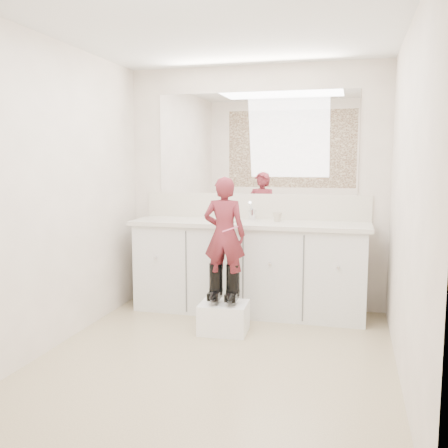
# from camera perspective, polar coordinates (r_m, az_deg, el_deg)

# --- Properties ---
(floor) EXTENTS (3.00, 3.00, 0.00)m
(floor) POSITION_cam_1_polar(r_m,az_deg,el_deg) (3.86, -0.98, -15.15)
(floor) COLOR #8E755C
(floor) RESTS_ON ground
(ceiling) EXTENTS (3.00, 3.00, 0.00)m
(ceiling) POSITION_cam_1_polar(r_m,az_deg,el_deg) (3.68, -1.06, 21.88)
(ceiling) COLOR white
(ceiling) RESTS_ON wall_back
(wall_back) EXTENTS (2.60, 0.00, 2.60)m
(wall_back) POSITION_cam_1_polar(r_m,az_deg,el_deg) (5.03, 3.57, 4.17)
(wall_back) COLOR beige
(wall_back) RESTS_ON floor
(wall_front) EXTENTS (2.60, 0.00, 2.60)m
(wall_front) POSITION_cam_1_polar(r_m,az_deg,el_deg) (2.17, -11.65, -0.01)
(wall_front) COLOR beige
(wall_front) RESTS_ON floor
(wall_left) EXTENTS (0.00, 3.00, 3.00)m
(wall_left) POSITION_cam_1_polar(r_m,az_deg,el_deg) (4.12, -18.76, 3.11)
(wall_left) COLOR beige
(wall_left) RESTS_ON floor
(wall_right) EXTENTS (0.00, 3.00, 3.00)m
(wall_right) POSITION_cam_1_polar(r_m,az_deg,el_deg) (3.46, 20.21, 2.34)
(wall_right) COLOR beige
(wall_right) RESTS_ON floor
(vanity_cabinet) EXTENTS (2.20, 0.55, 0.85)m
(vanity_cabinet) POSITION_cam_1_polar(r_m,az_deg,el_deg) (4.87, 2.88, -5.15)
(vanity_cabinet) COLOR silver
(vanity_cabinet) RESTS_ON floor
(countertop) EXTENTS (2.28, 0.58, 0.04)m
(countertop) POSITION_cam_1_polar(r_m,az_deg,el_deg) (4.78, 2.87, 0.03)
(countertop) COLOR beige
(countertop) RESTS_ON vanity_cabinet
(backsplash) EXTENTS (2.28, 0.03, 0.25)m
(backsplash) POSITION_cam_1_polar(r_m,az_deg,el_deg) (5.03, 3.52, 2.05)
(backsplash) COLOR beige
(backsplash) RESTS_ON countertop
(mirror) EXTENTS (2.00, 0.02, 1.00)m
(mirror) POSITION_cam_1_polar(r_m,az_deg,el_deg) (5.02, 3.58, 9.18)
(mirror) COLOR white
(mirror) RESTS_ON wall_back
(dot_panel) EXTENTS (2.00, 0.01, 1.20)m
(dot_panel) POSITION_cam_1_polar(r_m,az_deg,el_deg) (2.17, -11.85, 11.87)
(dot_panel) COLOR #472819
(dot_panel) RESTS_ON wall_front
(faucet) EXTENTS (0.08, 0.08, 0.10)m
(faucet) POSITION_cam_1_polar(r_m,az_deg,el_deg) (4.93, 3.27, 1.07)
(faucet) COLOR silver
(faucet) RESTS_ON countertop
(cup) EXTENTS (0.12, 0.12, 0.09)m
(cup) POSITION_cam_1_polar(r_m,az_deg,el_deg) (4.81, 6.11, 0.82)
(cup) COLOR #C1B49A
(cup) RESTS_ON countertop
(soap_bottle) EXTENTS (0.10, 0.10, 0.18)m
(soap_bottle) POSITION_cam_1_polar(r_m,az_deg,el_deg) (4.75, 0.84, 1.31)
(soap_bottle) COLOR white
(soap_bottle) RESTS_ON countertop
(step_stool) EXTENTS (0.42, 0.35, 0.26)m
(step_stool) POSITION_cam_1_polar(r_m,az_deg,el_deg) (4.36, -0.02, -10.64)
(step_stool) COLOR white
(step_stool) RESTS_ON floor
(boot_left) EXTENTS (0.13, 0.23, 0.34)m
(boot_left) POSITION_cam_1_polar(r_m,az_deg,el_deg) (4.32, -0.92, -6.74)
(boot_left) COLOR black
(boot_left) RESTS_ON step_stool
(boot_right) EXTENTS (0.13, 0.23, 0.34)m
(boot_right) POSITION_cam_1_polar(r_m,az_deg,el_deg) (4.28, 1.03, -6.86)
(boot_right) COLOR black
(boot_right) RESTS_ON step_stool
(toddler) EXTENTS (0.37, 0.25, 0.98)m
(toddler) POSITION_cam_1_polar(r_m,az_deg,el_deg) (4.22, 0.05, -1.22)
(toddler) COLOR #A93440
(toddler) RESTS_ON step_stool
(toothbrush) EXTENTS (0.14, 0.02, 0.06)m
(toothbrush) POSITION_cam_1_polar(r_m,az_deg,el_deg) (4.12, 0.72, -0.60)
(toothbrush) COLOR #ED5C89
(toothbrush) RESTS_ON toddler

